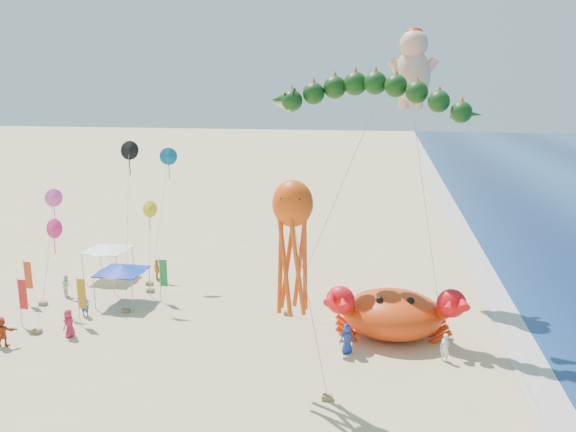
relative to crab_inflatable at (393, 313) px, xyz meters
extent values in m
plane|color=#D1B784|center=(-4.72, 0.67, -1.52)|extent=(320.00, 320.00, 0.00)
plane|color=silver|center=(7.28, 0.67, -1.51)|extent=(320.00, 320.00, 0.00)
ellipsoid|color=red|center=(0.00, 0.12, -0.13)|extent=(6.24, 5.32, 2.78)
sphere|color=red|center=(-3.11, -1.04, 1.11)|extent=(1.65, 1.65, 1.65)
sphere|color=black|center=(-0.88, -0.85, 1.11)|extent=(0.43, 0.43, 0.43)
sphere|color=red|center=(3.11, -1.04, 1.11)|extent=(1.65, 1.65, 1.65)
sphere|color=black|center=(0.88, -0.85, 1.11)|extent=(0.43, 0.43, 0.43)
cone|color=#0F350E|center=(-7.21, 3.05, 12.24)|extent=(1.67, 1.23, 1.37)
cylinder|color=#B2B2B2|center=(-4.12, 2.60, 5.10)|extent=(5.08, 0.94, 12.95)
cube|color=olive|center=(-6.64, 2.16, -1.40)|extent=(0.50, 0.35, 0.25)
ellipsoid|color=#F0AF93|center=(0.86, 9.59, 13.70)|extent=(2.48, 2.05, 3.65)
sphere|color=#F0AF93|center=(0.86, 9.37, 15.84)|extent=(1.91, 1.91, 1.91)
ellipsoid|color=red|center=(0.86, 9.48, 16.51)|extent=(1.24, 1.24, 0.87)
cylinder|color=#B2B2B2|center=(2.00, 7.57, 5.43)|extent=(2.35, 4.11, 13.62)
cube|color=olive|center=(3.15, 5.54, -1.40)|extent=(0.50, 0.35, 0.25)
ellipsoid|color=#F04B0C|center=(-4.87, -6.75, 7.78)|extent=(1.89, 1.71, 2.18)
cylinder|color=#B2B2B2|center=(-3.96, -7.15, 2.89)|extent=(1.87, 0.85, 8.53)
cube|color=olive|center=(-3.05, -7.55, -1.40)|extent=(0.50, 0.35, 0.25)
cylinder|color=gray|center=(-19.54, 0.98, -0.42)|extent=(0.06, 0.06, 2.20)
cylinder|color=gray|center=(-16.81, 0.98, -0.42)|extent=(0.06, 0.06, 2.20)
cylinder|color=gray|center=(-19.54, 3.70, -0.42)|extent=(0.06, 0.06, 2.20)
cylinder|color=gray|center=(-16.81, 3.70, -0.42)|extent=(0.06, 0.06, 2.20)
cube|color=#142EB3|center=(-18.17, 2.34, 0.72)|extent=(2.96, 2.96, 0.08)
cone|color=#142EB3|center=(-18.17, 2.34, 0.96)|extent=(3.26, 3.26, 0.45)
cylinder|color=gray|center=(-22.99, 5.61, -0.42)|extent=(0.06, 0.06, 2.20)
cylinder|color=gray|center=(-20.23, 5.61, -0.42)|extent=(0.06, 0.06, 2.20)
cylinder|color=gray|center=(-22.99, 8.37, -0.42)|extent=(0.06, 0.06, 2.20)
cylinder|color=gray|center=(-20.23, 8.37, -0.42)|extent=(0.06, 0.06, 2.20)
cube|color=white|center=(-21.61, 6.99, 0.72)|extent=(3.00, 3.00, 0.08)
cone|color=white|center=(-21.61, 6.99, 0.96)|extent=(3.31, 3.31, 0.45)
cylinder|color=gray|center=(-19.14, -1.64, 0.08)|extent=(0.05, 0.05, 3.20)
cube|color=#C28216|center=(-18.86, -1.64, 0.58)|extent=(0.50, 0.04, 1.90)
cylinder|color=gray|center=(-22.62, -2.40, 0.08)|extent=(0.05, 0.05, 3.20)
cube|color=red|center=(-22.34, -2.40, 0.58)|extent=(0.50, 0.04, 1.90)
cylinder|color=gray|center=(-24.50, 0.92, 0.08)|extent=(0.05, 0.05, 3.20)
cube|color=#D64317|center=(-24.22, 0.92, 0.58)|extent=(0.50, 0.04, 1.90)
cylinder|color=gray|center=(-15.67, 2.91, 0.08)|extent=(0.05, 0.05, 3.20)
cube|color=#168937|center=(-15.39, 2.91, 0.58)|extent=(0.50, 0.04, 1.90)
imported|color=#BB441E|center=(-21.94, -5.09, -0.64)|extent=(1.70, 0.78, 1.77)
imported|color=gold|center=(-17.67, 7.04, -0.69)|extent=(0.95, 0.99, 1.66)
imported|color=#1B35A2|center=(-2.49, -2.53, -0.68)|extent=(0.98, 0.86, 1.68)
imported|color=blue|center=(-19.56, -0.27, -0.72)|extent=(0.59, 0.39, 1.60)
imported|color=silver|center=(2.79, -2.63, -0.74)|extent=(0.68, 0.63, 1.57)
imported|color=#B71D40|center=(-18.86, -3.28, -0.67)|extent=(0.62, 0.88, 1.70)
imported|color=white|center=(-22.68, 2.80, -0.74)|extent=(0.97, 0.92, 1.57)
cone|color=#F71B78|center=(-21.84, 0.59, 4.01)|extent=(1.30, 0.51, 1.32)
cylinder|color=#B2B2B2|center=(-21.59, -0.91, 1.27)|extent=(0.55, 3.04, 5.30)
cube|color=olive|center=(-21.34, -2.41, -1.40)|extent=(0.50, 0.35, 0.25)
cone|color=#0C5D88|center=(-16.64, 7.87, 7.96)|extent=(1.30, 0.51, 1.32)
cylinder|color=#B2B2B2|center=(-16.39, 6.37, 3.24)|extent=(0.55, 3.04, 9.25)
cube|color=olive|center=(-16.14, 4.87, -1.40)|extent=(0.50, 0.35, 0.25)
cone|color=yellow|center=(-18.51, 8.08, 3.82)|extent=(1.30, 0.51, 1.32)
cylinder|color=#B2B2B2|center=(-18.26, 6.58, 1.17)|extent=(0.55, 3.04, 5.11)
cube|color=olive|center=(-18.01, 5.08, -1.40)|extent=(0.50, 0.35, 0.25)
cone|color=black|center=(-17.87, 3.96, 8.81)|extent=(1.30, 0.51, 1.32)
cylinder|color=#B2B2B2|center=(-17.62, 2.46, 3.67)|extent=(0.55, 3.04, 10.09)
cube|color=olive|center=(-17.37, 0.96, -1.40)|extent=(0.50, 0.35, 0.25)
cone|color=#EE4FAB|center=(-24.13, 4.43, 5.22)|extent=(1.30, 0.51, 1.32)
cylinder|color=#B2B2B2|center=(-23.88, 2.93, 1.88)|extent=(0.55, 3.04, 6.51)
cube|color=olive|center=(-23.63, 1.43, -1.40)|extent=(0.50, 0.35, 0.25)
camera|label=1|loc=(-0.78, -31.49, 13.00)|focal=35.00mm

